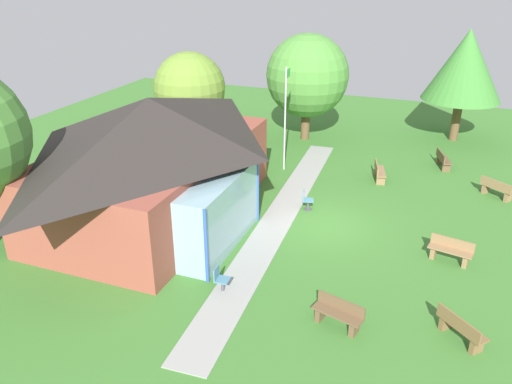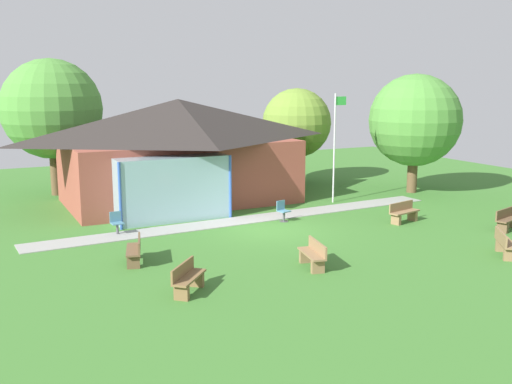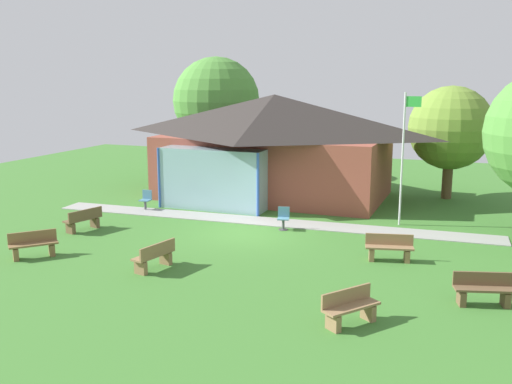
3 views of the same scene
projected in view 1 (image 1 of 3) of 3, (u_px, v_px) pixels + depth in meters
The scene contains 15 objects.
ground_plane at pixel (321, 225), 20.39m from camera, with size 44.00×44.00×0.00m, color #3D752D.
pavilion at pixel (155, 156), 20.30m from camera, with size 11.43×7.82×4.91m.
footpath at pixel (279, 217), 20.96m from camera, with size 18.36×1.30×0.03m, color #999993.
flagpole at pixel (285, 114), 24.68m from camera, with size 0.64×0.08×5.17m.
bench_mid_left at pixel (338, 314), 14.58m from camera, with size 0.84×1.56×0.84m.
bench_lawn_far_right at pixel (443, 160), 25.88m from camera, with size 1.56×0.85×0.84m.
bench_mid_right at pixel (379, 172), 24.41m from camera, with size 1.56×0.77×0.84m.
bench_front_center at pixel (451, 251), 17.76m from camera, with size 0.74×1.56×0.84m.
bench_front_left at pixel (461, 329), 13.99m from camera, with size 1.34×1.40×0.84m.
bench_front_right at pixel (497, 189), 22.60m from camera, with size 1.24×1.47×0.84m.
patio_chair_west at pixel (221, 280), 16.12m from camera, with size 0.47×0.47×0.86m.
patio_chair_lawn_spare at pixel (307, 201), 21.48m from camera, with size 0.53×0.53×0.86m.
tree_east_hedge at pixel (307, 76), 28.78m from camera, with size 4.71×4.71×6.11m.
tree_behind_pavilion_right at pixel (190, 88), 27.58m from camera, with size 3.92×3.92×5.34m.
tree_far_east at pixel (465, 65), 28.31m from camera, with size 4.38×4.38×6.38m.
Camera 1 is at (-17.76, -3.94, 9.66)m, focal length 35.47 mm.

